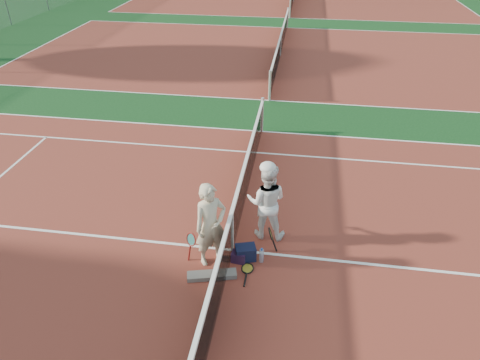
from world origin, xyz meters
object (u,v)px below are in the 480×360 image
(net_main, at_px, (232,231))
(sports_bag_navy, at_px, (246,253))
(player_b, at_px, (267,202))
(racket_black_held, at_px, (270,240))
(water_bottle, at_px, (262,256))
(sports_bag_purple, at_px, (239,257))
(racket_red, at_px, (192,246))
(racket_spare, at_px, (247,268))
(player_a, at_px, (211,225))

(net_main, relative_size, sports_bag_navy, 28.07)
(net_main, bearing_deg, player_b, 45.02)
(net_main, distance_m, player_b, 0.92)
(player_b, height_order, sports_bag_navy, player_b)
(racket_black_held, height_order, water_bottle, racket_black_held)
(sports_bag_navy, distance_m, sports_bag_purple, 0.16)
(net_main, distance_m, sports_bag_purple, 0.53)
(sports_bag_purple, bearing_deg, sports_bag_navy, 37.18)
(player_b, xyz_separation_m, racket_black_held, (0.15, -0.53, -0.56))
(player_b, xyz_separation_m, racket_red, (-1.36, -0.93, -0.55))
(player_b, bearing_deg, racket_red, 35.02)
(racket_black_held, distance_m, racket_spare, 0.73)
(racket_spare, bearing_deg, water_bottle, -45.11)
(racket_spare, distance_m, sports_bag_navy, 0.32)
(sports_bag_purple, bearing_deg, player_b, 64.40)
(water_bottle, bearing_deg, sports_bag_purple, -172.67)
(net_main, xyz_separation_m, racket_black_held, (0.75, 0.08, -0.22))
(player_a, bearing_deg, sports_bag_navy, -26.74)
(player_a, xyz_separation_m, water_bottle, (0.97, 0.10, -0.73))
(sports_bag_purple, height_order, water_bottle, water_bottle)
(player_b, distance_m, racket_spare, 1.39)
(player_a, distance_m, sports_bag_navy, 0.98)
(racket_spare, distance_m, water_bottle, 0.37)
(racket_red, xyz_separation_m, sports_bag_navy, (1.05, 0.12, -0.14))
(player_b, xyz_separation_m, water_bottle, (0.01, -0.85, -0.70))
(racket_black_held, height_order, racket_spare, racket_black_held)
(net_main, bearing_deg, racket_red, -156.89)
(player_b, distance_m, racket_red, 1.74)
(racket_spare, bearing_deg, player_a, 78.31)
(player_a, bearing_deg, water_bottle, -32.60)
(net_main, height_order, player_a, player_a)
(net_main, height_order, water_bottle, net_main)
(player_b, relative_size, racket_spare, 2.83)
(player_b, relative_size, racket_black_held, 2.92)
(player_a, bearing_deg, racket_spare, -49.78)
(sports_bag_purple, bearing_deg, racket_black_held, 32.94)
(racket_spare, bearing_deg, racket_black_held, -34.31)
(player_b, bearing_deg, net_main, 45.72)
(racket_black_held, relative_size, sports_bag_purple, 2.10)
(racket_black_held, relative_size, sports_bag_navy, 1.49)
(sports_bag_navy, height_order, water_bottle, sports_bag_navy)
(racket_black_held, xyz_separation_m, sports_bag_navy, (-0.46, -0.28, -0.14))
(racket_red, relative_size, sports_bag_purple, 2.13)
(player_a, distance_m, racket_spare, 1.13)
(net_main, xyz_separation_m, racket_red, (-0.75, -0.32, -0.22))
(net_main, height_order, sports_bag_purple, net_main)
(player_a, distance_m, water_bottle, 1.21)
(racket_red, height_order, sports_bag_navy, racket_red)
(racket_red, distance_m, racket_black_held, 1.56)
(water_bottle, bearing_deg, net_main, 158.77)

